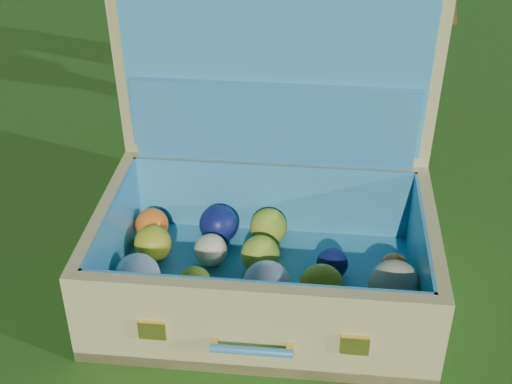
# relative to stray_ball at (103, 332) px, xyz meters

# --- Properties ---
(ground) EXTENTS (60.00, 60.00, 0.00)m
(ground) POSITION_rel_stray_ball_xyz_m (0.37, -0.02, -0.03)
(ground) COLOR #215114
(ground) RESTS_ON ground
(stray_ball) EXTENTS (0.07, 0.07, 0.07)m
(stray_ball) POSITION_rel_stray_ball_xyz_m (0.00, 0.00, 0.00)
(stray_ball) COLOR teal
(stray_ball) RESTS_ON ground
(suitcase) EXTENTS (0.78, 0.66, 0.65)m
(suitcase) POSITION_rel_stray_ball_xyz_m (0.35, 0.16, 0.15)
(suitcase) COLOR #D0C370
(suitcase) RESTS_ON ground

